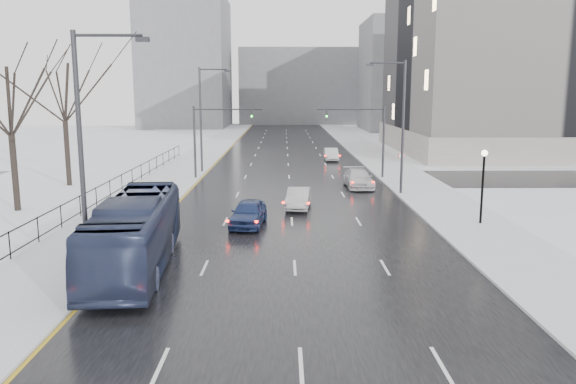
{
  "coord_description": "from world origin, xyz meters",
  "views": [
    {
      "loc": [
        -0.48,
        -1.83,
        7.69
      ],
      "look_at": [
        -0.26,
        27.29,
        2.5
      ],
      "focal_mm": 35.0,
      "sensor_mm": 36.0,
      "label": 1
    }
  ],
  "objects_px": {
    "mast_signal_left": "(207,133)",
    "no_uturn_sign": "(401,159)",
    "lamppost_r_mid": "(483,176)",
    "sedan_center_near": "(248,213)",
    "sedan_right_far": "(358,178)",
    "tree_park_e": "(70,187)",
    "streetlight_l_near": "(86,146)",
    "tree_park_d": "(18,212)",
    "sedan_right_near": "(299,198)",
    "sedan_right_distant": "(331,154)",
    "streetlight_r_mid": "(400,121)",
    "mast_signal_right": "(372,133)",
    "streetlight_l_far": "(203,114)",
    "bus": "(136,233)"
  },
  "relations": [
    {
      "from": "lamppost_r_mid",
      "to": "sedan_right_far",
      "type": "relative_size",
      "value": 0.84
    },
    {
      "from": "no_uturn_sign",
      "to": "streetlight_l_far",
      "type": "bearing_deg",
      "value": 155.27
    },
    {
      "from": "bus",
      "to": "sedan_center_near",
      "type": "distance_m",
      "value": 9.11
    },
    {
      "from": "streetlight_r_mid",
      "to": "sedan_right_far",
      "type": "distance_m",
      "value": 6.35
    },
    {
      "from": "tree_park_d",
      "to": "streetlight_l_far",
      "type": "xyz_separation_m",
      "value": [
        9.63,
        18.0,
        5.62
      ]
    },
    {
      "from": "streetlight_l_near",
      "to": "mast_signal_left",
      "type": "distance_m",
      "value": 28.05
    },
    {
      "from": "tree_park_d",
      "to": "sedan_right_near",
      "type": "distance_m",
      "value": 18.33
    },
    {
      "from": "sedan_right_near",
      "to": "lamppost_r_mid",
      "type": "bearing_deg",
      "value": -18.1
    },
    {
      "from": "tree_park_d",
      "to": "streetlight_l_near",
      "type": "xyz_separation_m",
      "value": [
        9.63,
        -14.0,
        5.62
      ]
    },
    {
      "from": "bus",
      "to": "sedan_right_distant",
      "type": "height_order",
      "value": "bus"
    },
    {
      "from": "tree_park_d",
      "to": "no_uturn_sign",
      "type": "xyz_separation_m",
      "value": [
        27.0,
        10.0,
        2.3
      ]
    },
    {
      "from": "tree_park_d",
      "to": "no_uturn_sign",
      "type": "bearing_deg",
      "value": 20.32
    },
    {
      "from": "streetlight_r_mid",
      "to": "sedan_right_near",
      "type": "distance_m",
      "value": 10.44
    },
    {
      "from": "streetlight_r_mid",
      "to": "mast_signal_right",
      "type": "relative_size",
      "value": 1.54
    },
    {
      "from": "tree_park_d",
      "to": "streetlight_l_far",
      "type": "relative_size",
      "value": 1.25
    },
    {
      "from": "mast_signal_left",
      "to": "no_uturn_sign",
      "type": "xyz_separation_m",
      "value": [
        16.53,
        -4.0,
        -1.81
      ]
    },
    {
      "from": "streetlight_l_far",
      "to": "sedan_right_distant",
      "type": "xyz_separation_m",
      "value": [
        13.07,
        9.56,
        -4.88
      ]
    },
    {
      "from": "lamppost_r_mid",
      "to": "mast_signal_left",
      "type": "distance_m",
      "value": 25.71
    },
    {
      "from": "streetlight_l_far",
      "to": "bus",
      "type": "bearing_deg",
      "value": -87.71
    },
    {
      "from": "no_uturn_sign",
      "to": "sedan_right_near",
      "type": "distance_m",
      "value": 12.71
    },
    {
      "from": "no_uturn_sign",
      "to": "sedan_center_near",
      "type": "xyz_separation_m",
      "value": [
        -11.74,
        -14.06,
        -1.5
      ]
    },
    {
      "from": "streetlight_l_far",
      "to": "sedan_center_near",
      "type": "height_order",
      "value": "streetlight_l_far"
    },
    {
      "from": "mast_signal_left",
      "to": "sedan_center_near",
      "type": "xyz_separation_m",
      "value": [
        4.79,
        -18.06,
        -3.31
      ]
    },
    {
      "from": "tree_park_e",
      "to": "sedan_right_far",
      "type": "height_order",
      "value": "tree_park_e"
    },
    {
      "from": "sedan_right_near",
      "to": "sedan_right_far",
      "type": "bearing_deg",
      "value": 65.4
    },
    {
      "from": "lamppost_r_mid",
      "to": "sedan_right_near",
      "type": "relative_size",
      "value": 1.02
    },
    {
      "from": "streetlight_l_near",
      "to": "sedan_right_far",
      "type": "distance_m",
      "value": 27.39
    },
    {
      "from": "tree_park_d",
      "to": "bus",
      "type": "distance_m",
      "value": 16.23
    },
    {
      "from": "sedan_center_near",
      "to": "sedan_right_far",
      "type": "bearing_deg",
      "value": 64.62
    },
    {
      "from": "streetlight_r_mid",
      "to": "sedan_center_near",
      "type": "xyz_separation_m",
      "value": [
        -10.7,
        -10.06,
        -4.82
      ]
    },
    {
      "from": "lamppost_r_mid",
      "to": "sedan_right_distant",
      "type": "bearing_deg",
      "value": 100.94
    },
    {
      "from": "streetlight_l_near",
      "to": "streetlight_l_far",
      "type": "relative_size",
      "value": 1.0
    },
    {
      "from": "mast_signal_right",
      "to": "sedan_right_distant",
      "type": "relative_size",
      "value": 1.54
    },
    {
      "from": "tree_park_d",
      "to": "mast_signal_right",
      "type": "bearing_deg",
      "value": 29.12
    },
    {
      "from": "no_uturn_sign",
      "to": "tree_park_d",
      "type": "bearing_deg",
      "value": -159.68
    },
    {
      "from": "sedan_right_near",
      "to": "bus",
      "type": "bearing_deg",
      "value": -113.42
    },
    {
      "from": "lamppost_r_mid",
      "to": "sedan_center_near",
      "type": "relative_size",
      "value": 0.96
    },
    {
      "from": "streetlight_l_near",
      "to": "lamppost_r_mid",
      "type": "bearing_deg",
      "value": 27.55
    },
    {
      "from": "streetlight_l_far",
      "to": "tree_park_e",
      "type": "bearing_deg",
      "value": -141.43
    },
    {
      "from": "mast_signal_right",
      "to": "sedan_right_near",
      "type": "xyz_separation_m",
      "value": [
        -6.83,
        -13.13,
        -3.38
      ]
    },
    {
      "from": "sedan_center_near",
      "to": "sedan_right_near",
      "type": "xyz_separation_m",
      "value": [
        3.04,
        4.93,
        -0.07
      ]
    },
    {
      "from": "mast_signal_left",
      "to": "bus",
      "type": "height_order",
      "value": "mast_signal_left"
    },
    {
      "from": "mast_signal_left",
      "to": "sedan_right_near",
      "type": "bearing_deg",
      "value": -59.21
    },
    {
      "from": "no_uturn_sign",
      "to": "sedan_right_distant",
      "type": "bearing_deg",
      "value": 103.76
    },
    {
      "from": "tree_park_d",
      "to": "sedan_right_distant",
      "type": "distance_m",
      "value": 35.71
    },
    {
      "from": "tree_park_e",
      "to": "sedan_right_far",
      "type": "relative_size",
      "value": 2.65
    },
    {
      "from": "tree_park_d",
      "to": "streetlight_l_far",
      "type": "height_order",
      "value": "streetlight_l_far"
    },
    {
      "from": "streetlight_l_near",
      "to": "sedan_right_far",
      "type": "height_order",
      "value": "streetlight_l_near"
    },
    {
      "from": "tree_park_e",
      "to": "bus",
      "type": "height_order",
      "value": "tree_park_e"
    },
    {
      "from": "streetlight_r_mid",
      "to": "mast_signal_right",
      "type": "xyz_separation_m",
      "value": [
        -0.84,
        8.0,
        -1.51
      ]
    }
  ]
}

